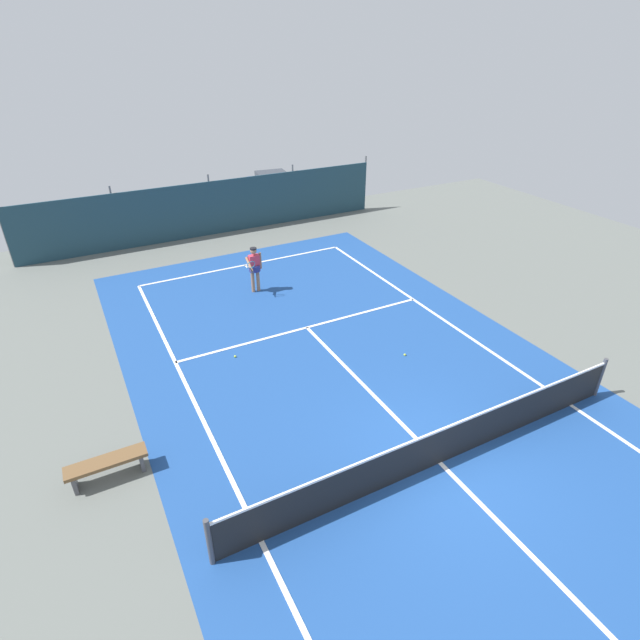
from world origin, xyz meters
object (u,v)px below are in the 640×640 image
at_px(tennis_player, 254,266).
at_px(courtside_bench, 107,464).
at_px(parked_car, 274,189).
at_px(tennis_net, 442,445).
at_px(tennis_ball_near_player, 235,356).
at_px(tennis_ball_midcourt, 405,355).

relative_size(tennis_player, courtside_bench, 1.03).
bearing_deg(parked_car, tennis_net, -96.21).
height_order(tennis_player, courtside_bench, tennis_player).
xyz_separation_m(tennis_player, parked_car, (4.68, 9.24, -0.12)).
bearing_deg(tennis_ball_near_player, courtside_bench, -141.33).
relative_size(tennis_player, tennis_ball_near_player, 24.85).
relative_size(tennis_ball_near_player, tennis_ball_midcourt, 1.00).
distance_m(tennis_player, courtside_bench, 8.90).
bearing_deg(tennis_ball_midcourt, parked_car, 80.83).
bearing_deg(tennis_ball_near_player, tennis_net, -66.64).
xyz_separation_m(tennis_ball_midcourt, courtside_bench, (-8.09, -0.84, 0.34)).
height_order(tennis_ball_midcourt, courtside_bench, courtside_bench).
bearing_deg(tennis_ball_near_player, tennis_player, 60.51).
distance_m(tennis_net, parked_car, 19.25).
relative_size(parked_car, courtside_bench, 2.73).
height_order(tennis_net, courtside_bench, tennis_net).
xyz_separation_m(tennis_ball_midcourt, parked_car, (2.43, 15.08, 0.81)).
xyz_separation_m(tennis_net, tennis_player, (-0.46, 9.54, 0.45)).
distance_m(tennis_net, tennis_ball_near_player, 6.42).
bearing_deg(courtside_bench, tennis_ball_midcourt, 5.95).
bearing_deg(tennis_player, courtside_bench, 47.29).
height_order(tennis_ball_near_player, courtside_bench, courtside_bench).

